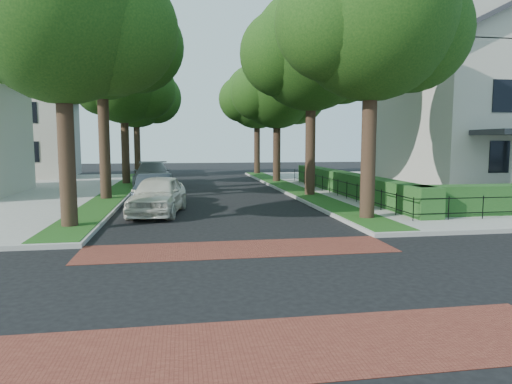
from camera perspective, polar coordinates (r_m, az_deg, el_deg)
ground at (r=10.21m, az=0.16°, el=-11.24°), size 120.00×120.00×0.00m
sidewalk_ne at (r=35.68m, az=26.98°, el=0.73°), size 30.00×30.00×0.15m
crosswalk_far at (r=13.27m, az=-2.14°, el=-7.12°), size 9.00×2.20×0.01m
crosswalk_near at (r=7.28m, az=4.55°, el=-18.64°), size 9.00×2.20×0.01m
grass_strip_ne at (r=29.70m, az=4.35°, el=0.58°), size 1.60×29.80×0.02m
grass_strip_nw at (r=29.10m, az=-16.78°, el=0.22°), size 1.60×29.80×0.02m
tree_right_near at (r=18.89m, az=14.30°, el=20.00°), size 7.75×6.67×10.66m
tree_right_mid at (r=26.35m, az=7.04°, el=16.93°), size 8.25×7.09×11.22m
tree_right_far at (r=34.80m, az=2.73°, el=12.54°), size 7.25×6.23×9.74m
tree_right_back at (r=43.65m, az=0.21°, el=11.73°), size 7.50×6.45×10.20m
tree_left_near at (r=17.76m, az=-22.73°, el=19.43°), size 7.50×6.45×10.20m
tree_left_mid at (r=25.69m, az=-18.51°, el=17.76°), size 8.00×6.88×11.48m
tree_left_far at (r=34.28m, az=-16.04°, el=12.76°), size 7.00×6.02×9.86m
tree_left_back at (r=43.23m, az=-14.63°, el=11.78°), size 7.75×6.66×10.44m
hedge_main_road at (r=26.41m, az=11.33°, el=1.06°), size 1.00×18.00×1.20m
fence_main_road at (r=26.16m, az=9.69°, el=0.71°), size 0.06×18.00×0.90m
house_victorian at (r=32.03m, az=27.89°, el=10.79°), size 13.00×13.05×12.48m
house_left_far at (r=43.90m, az=-28.07°, el=8.07°), size 10.00×9.00×10.14m
parked_car_front at (r=19.93m, az=-12.17°, el=-0.36°), size 2.69×5.13×1.66m
parked_car_middle at (r=23.06m, az=-12.61°, el=0.30°), size 1.79×4.62×1.50m
parked_car_rear at (r=32.42m, az=-12.85°, el=2.15°), size 2.59×6.00×1.72m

